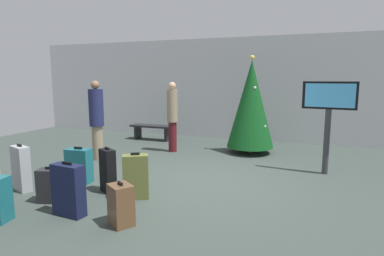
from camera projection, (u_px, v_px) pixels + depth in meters
name	position (u px, v px, depth m)	size (l,w,h in m)	color
ground_plane	(201.00, 182.00, 6.24)	(16.00, 16.00, 0.00)	#38423D
back_wall	(250.00, 89.00, 10.34)	(16.00, 0.20, 3.26)	silver
holiday_tree	(251.00, 104.00, 8.47)	(1.23, 1.23, 2.56)	#4C3319
flight_info_kiosk	(329.00, 108.00, 6.56)	(1.05, 0.21, 1.91)	#333338
waiting_bench	(152.00, 129.00, 10.41)	(1.44, 0.44, 0.48)	black
traveller_0	(97.00, 118.00, 7.82)	(0.45, 0.45, 1.92)	gray
traveller_1	(172.00, 115.00, 8.66)	(0.32, 0.32, 1.88)	#4C1419
suitcase_0	(51.00, 185.00, 5.20)	(0.43, 0.35, 0.58)	#232326
suitcase_1	(69.00, 190.00, 4.66)	(0.51, 0.25, 0.80)	#141938
suitcase_2	(136.00, 177.00, 5.33)	(0.47, 0.39, 0.78)	#59602D
suitcase_3	(21.00, 168.00, 5.71)	(0.44, 0.31, 0.84)	#9EA0A5
suitcase_4	(108.00, 171.00, 5.63)	(0.37, 0.31, 0.80)	black
suitcase_5	(121.00, 205.00, 4.37)	(0.42, 0.41, 0.61)	brown
suitcase_8	(79.00, 166.00, 6.15)	(0.49, 0.30, 0.69)	#19606B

